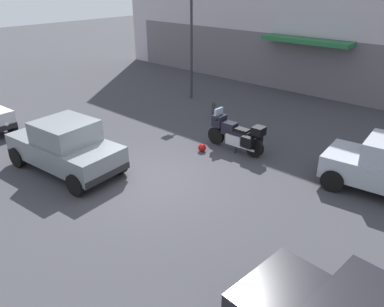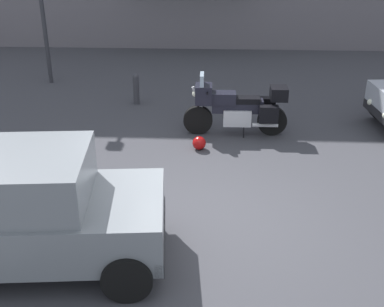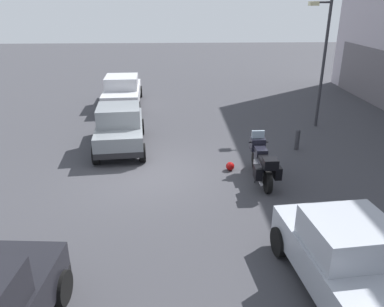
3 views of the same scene
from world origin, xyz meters
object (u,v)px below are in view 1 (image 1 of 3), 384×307
bollard_curbside (213,110)px  streetlamp_curbside (189,33)px  motorcycle (236,134)px  car_hatchback_near (65,146)px  helmet (202,148)px

bollard_curbside → streetlamp_curbside: bearing=150.4°
motorcycle → streetlamp_curbside: 6.78m
car_hatchback_near → streetlamp_curbside: (-2.27, 8.11, 2.32)m
motorcycle → streetlamp_curbside: bearing=-33.8°
helmet → bollard_curbside: bearing=122.1°
helmet → car_hatchback_near: size_ratio=0.07×
streetlamp_curbside → bollard_curbside: (2.77, -1.58, -2.70)m
car_hatchback_near → streetlamp_curbside: streetlamp_curbside is taller
motorcycle → helmet: size_ratio=8.08×
car_hatchback_near → streetlamp_curbside: size_ratio=0.77×
helmet → streetlamp_curbside: size_ratio=0.05×
car_hatchback_near → bollard_curbside: 6.57m
car_hatchback_near → streetlamp_curbside: bearing=-79.7°
motorcycle → helmet: bearing=46.0°
motorcycle → helmet: (-0.80, -0.85, -0.48)m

